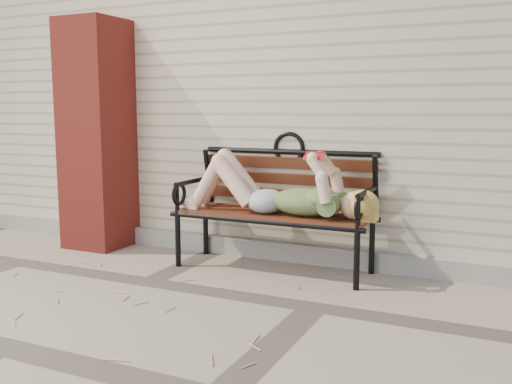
% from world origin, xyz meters
% --- Properties ---
extents(ground, '(80.00, 80.00, 0.00)m').
position_xyz_m(ground, '(0.00, 0.00, 0.00)').
color(ground, gray).
rests_on(ground, ground).
extents(house_wall, '(8.00, 4.00, 3.00)m').
position_xyz_m(house_wall, '(0.00, 3.00, 1.50)').
color(house_wall, beige).
rests_on(house_wall, ground).
extents(foundation_strip, '(8.00, 0.10, 0.15)m').
position_xyz_m(foundation_strip, '(0.00, 0.97, 0.07)').
color(foundation_strip, gray).
rests_on(foundation_strip, ground).
extents(brick_pillar, '(0.50, 0.50, 2.00)m').
position_xyz_m(brick_pillar, '(-2.30, 0.75, 1.00)').
color(brick_pillar, maroon).
rests_on(brick_pillar, ground).
extents(garden_bench, '(1.62, 0.65, 1.05)m').
position_xyz_m(garden_bench, '(-0.57, 0.77, 0.59)').
color(garden_bench, black).
rests_on(garden_bench, ground).
extents(reading_woman, '(1.53, 0.35, 0.48)m').
position_xyz_m(reading_woman, '(-0.56, 0.64, 0.62)').
color(reading_woman, '#0A364A').
rests_on(reading_woman, ground).
extents(straw_scatter, '(2.76, 1.49, 0.01)m').
position_xyz_m(straw_scatter, '(-1.58, -0.60, 0.01)').
color(straw_scatter, tan).
rests_on(straw_scatter, ground).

